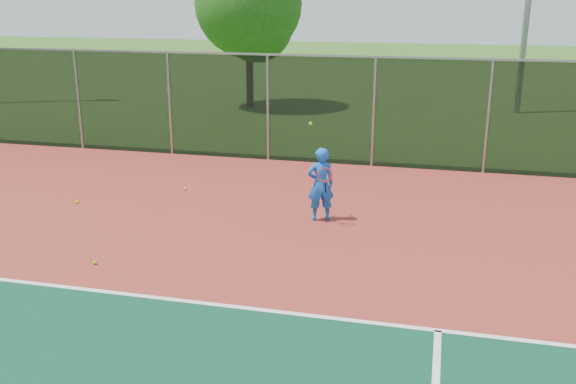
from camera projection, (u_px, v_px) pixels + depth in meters
The scene contains 7 objects.
court_apron at pixel (285, 350), 8.67m from camera, with size 30.00×20.00×0.02m, color #993227.
fence_back at pixel (374, 111), 17.49m from camera, with size 30.00×0.06×3.03m.
tennis_player at pixel (321, 184), 13.42m from camera, with size 0.67×0.70×2.08m.
practice_ball_0 at pixel (77, 202), 14.71m from camera, with size 0.07×0.07×0.07m, color #A6C617.
practice_ball_2 at pixel (95, 263), 11.38m from camera, with size 0.07×0.07×0.07m, color #A6C617.
practice_ball_7 at pixel (185, 189), 15.69m from camera, with size 0.07×0.07×0.07m, color #A6C617.
tree_back_left at pixel (250, 9), 26.02m from camera, with size 4.39×4.39×6.44m.
Camera 1 is at (1.86, -5.42, 4.62)m, focal length 40.00 mm.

